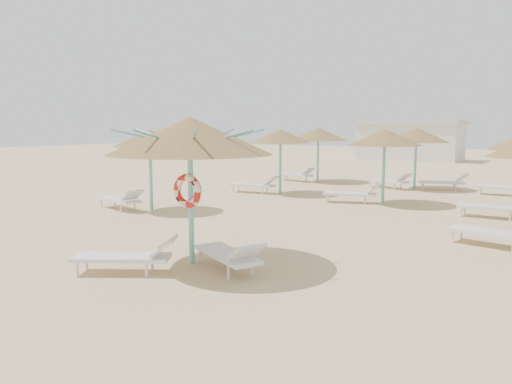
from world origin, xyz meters
The scene contains 6 objects.
ground centered at (0.00, 0.00, 0.00)m, with size 120.00×120.00×0.00m, color tan.
main_palapa centered at (-0.44, 0.39, 2.56)m, with size 3.29×3.29×2.95m.
lounger_main_a centered at (-0.99, -0.80, 0.34)m, with size 1.96×1.51×0.71m.
lounger_main_b centered at (0.56, 0.34, 0.34)m, with size 2.00×1.40×0.71m.
palapa_field centered at (2.99, 10.64, 2.32)m, with size 20.95×13.75×2.72m.
service_hut centered at (-6.00, 35.00, 1.64)m, with size 8.40×4.40×3.25m.
Camera 1 is at (6.04, -7.16, 2.75)m, focal length 35.00 mm.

